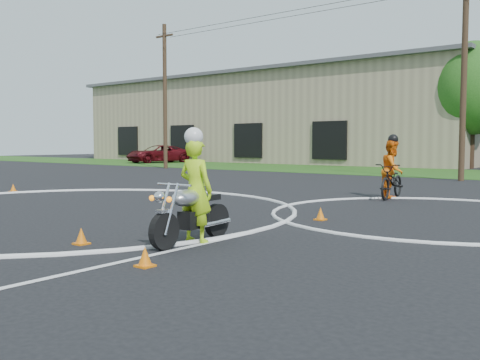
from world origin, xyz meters
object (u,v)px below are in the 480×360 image
Objects in this scene: rider_primary_grp at (196,187)px; pickup_grp at (158,154)px; rider_second_grp at (392,176)px; primary_motorcycle at (191,213)px.

rider_primary_grp is 0.34× the size of pickup_grp.
rider_second_grp is at bearing -16.10° from pickup_grp.
rider_primary_grp is at bearing -95.83° from rider_second_grp.
rider_primary_grp is (-0.01, 0.14, 0.46)m from primary_motorcycle.
primary_motorcycle is at bearing -95.81° from rider_second_grp.
rider_second_grp is 33.46m from pickup_grp.
primary_motorcycle is 0.35× the size of pickup_grp.
rider_primary_grp is 0.93× the size of rider_second_grp.
rider_second_grp is 0.36× the size of pickup_grp.
primary_motorcycle is at bearing -28.21° from pickup_grp.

